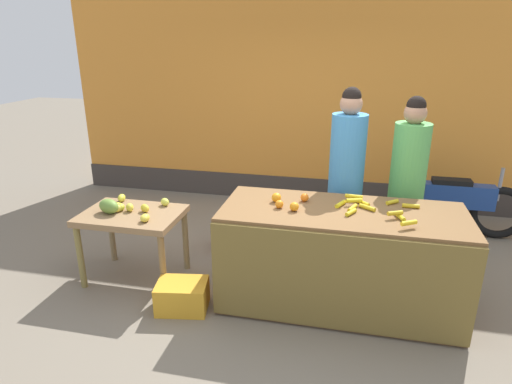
{
  "coord_description": "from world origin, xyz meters",
  "views": [
    {
      "loc": [
        0.53,
        -3.51,
        2.29
      ],
      "look_at": [
        -0.3,
        0.15,
        0.95
      ],
      "focal_mm": 30.56,
      "sensor_mm": 36.0,
      "label": 1
    }
  ],
  "objects_px": {
    "vendor_woman_blue_shirt": "(346,182)",
    "parked_motorcycle": "(457,204)",
    "produce_crate": "(182,296)",
    "vendor_woman_green_shirt": "(406,188)",
    "produce_sack": "(228,229)"
  },
  "relations": [
    {
      "from": "vendor_woman_blue_shirt",
      "to": "parked_motorcycle",
      "type": "bearing_deg",
      "value": 40.21
    },
    {
      "from": "vendor_woman_blue_shirt",
      "to": "produce_crate",
      "type": "bearing_deg",
      "value": -140.8
    },
    {
      "from": "vendor_woman_blue_shirt",
      "to": "produce_crate",
      "type": "height_order",
      "value": "vendor_woman_blue_shirt"
    },
    {
      "from": "vendor_woman_blue_shirt",
      "to": "parked_motorcycle",
      "type": "relative_size",
      "value": 1.16
    },
    {
      "from": "vendor_woman_green_shirt",
      "to": "vendor_woman_blue_shirt",
      "type": "bearing_deg",
      "value": -172.46
    },
    {
      "from": "vendor_woman_blue_shirt",
      "to": "produce_sack",
      "type": "xyz_separation_m",
      "value": [
        -1.26,
        0.13,
        -0.69
      ]
    },
    {
      "from": "parked_motorcycle",
      "to": "produce_sack",
      "type": "height_order",
      "value": "parked_motorcycle"
    },
    {
      "from": "vendor_woman_blue_shirt",
      "to": "produce_crate",
      "type": "relative_size",
      "value": 4.23
    },
    {
      "from": "produce_crate",
      "to": "produce_sack",
      "type": "distance_m",
      "value": 1.22
    },
    {
      "from": "vendor_woman_blue_shirt",
      "to": "parked_motorcycle",
      "type": "xyz_separation_m",
      "value": [
        1.32,
        1.12,
        -0.54
      ]
    },
    {
      "from": "vendor_woman_blue_shirt",
      "to": "produce_sack",
      "type": "bearing_deg",
      "value": 174.33
    },
    {
      "from": "vendor_woman_green_shirt",
      "to": "produce_sack",
      "type": "relative_size",
      "value": 3.56
    },
    {
      "from": "parked_motorcycle",
      "to": "produce_sack",
      "type": "xyz_separation_m",
      "value": [
        -2.59,
        -0.99,
        -0.15
      ]
    },
    {
      "from": "parked_motorcycle",
      "to": "produce_crate",
      "type": "relative_size",
      "value": 3.64
    },
    {
      "from": "vendor_woman_green_shirt",
      "to": "produce_sack",
      "type": "xyz_separation_m",
      "value": [
        -1.85,
        0.05,
        -0.65
      ]
    }
  ]
}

